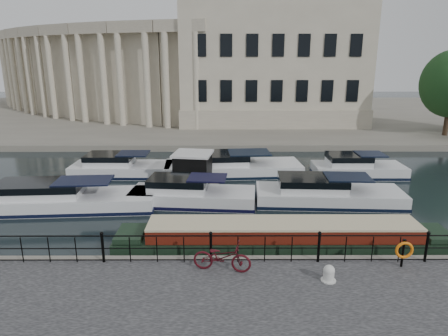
# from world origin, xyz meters

# --- Properties ---
(ground_plane) EXTENTS (160.00, 160.00, 0.00)m
(ground_plane) POSITION_xyz_m (0.00, 0.00, 0.00)
(ground_plane) COLOR black
(ground_plane) RESTS_ON ground
(far_bank) EXTENTS (120.00, 42.00, 0.55)m
(far_bank) POSITION_xyz_m (0.00, 39.00, 0.28)
(far_bank) COLOR #6B665B
(far_bank) RESTS_ON ground_plane
(railing) EXTENTS (24.14, 0.14, 1.22)m
(railing) POSITION_xyz_m (0.00, -2.25, 1.20)
(railing) COLOR black
(railing) RESTS_ON near_quay
(civic_building) EXTENTS (53.55, 31.84, 16.85)m
(civic_building) POSITION_xyz_m (-1.00, 34.71, 7.04)
(civic_building) COLOR #ADA38C
(civic_building) RESTS_ON far_bank
(bicycle) EXTENTS (2.18, 1.08, 1.09)m
(bicycle) POSITION_xyz_m (0.42, -2.89, 1.10)
(bicycle) COLOR #430C13
(bicycle) RESTS_ON near_quay
(mooring_bollard) EXTENTS (0.52, 0.52, 0.58)m
(mooring_bollard) POSITION_xyz_m (4.05, -3.57, 0.82)
(mooring_bollard) COLOR silver
(mooring_bollard) RESTS_ON near_quay
(life_ring_post) EXTENTS (0.66, 0.18, 1.08)m
(life_ring_post) POSITION_xyz_m (6.96, -2.69, 1.22)
(life_ring_post) COLOR black
(life_ring_post) RESTS_ON near_quay
(narrowboat) EXTENTS (14.30, 1.92, 1.53)m
(narrowboat) POSITION_xyz_m (3.00, -0.05, 0.37)
(narrowboat) COLOR black
(narrowboat) RESTS_ON ground_plane
(harbour_hut) EXTENTS (3.55, 3.09, 2.20)m
(harbour_hut) POSITION_xyz_m (-1.45, 8.77, 0.95)
(harbour_hut) COLOR #6B665B
(harbour_hut) RESTS_ON ground_plane
(cabin_cruisers) EXTENTS (26.04, 10.12, 1.99)m
(cabin_cruisers) POSITION_xyz_m (-0.37, 7.95, 0.37)
(cabin_cruisers) COLOR silver
(cabin_cruisers) RESTS_ON ground_plane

